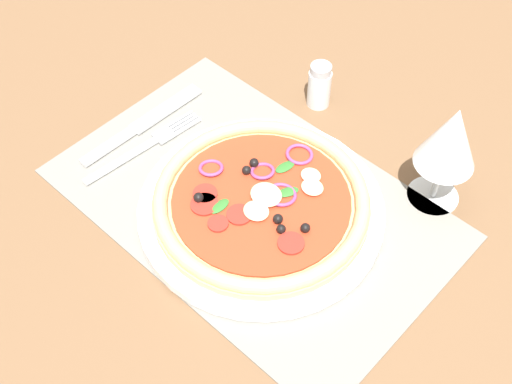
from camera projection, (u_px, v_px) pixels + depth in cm
name	position (u px, v px, depth cm)	size (l,w,h in cm)	color
ground_plane	(252.00, 209.00, 84.83)	(190.00, 140.00, 2.40)	brown
placemat	(252.00, 202.00, 83.75)	(48.03, 30.60, 0.40)	slate
plate	(261.00, 210.00, 81.93)	(29.75, 29.75, 1.33)	white
pizza	(261.00, 201.00, 80.59)	(26.14, 26.14, 2.53)	tan
fork	(149.00, 144.00, 89.41)	(3.10, 18.06, 0.44)	silver
knife	(144.00, 123.00, 91.75)	(2.24, 20.03, 0.62)	silver
wine_glass	(450.00, 140.00, 76.72)	(7.20, 7.20, 14.90)	silver
pepper_shaker	(319.00, 86.00, 92.68)	(3.20, 3.20, 6.70)	silver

